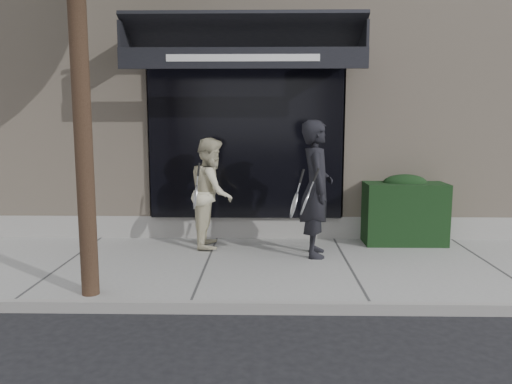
{
  "coord_description": "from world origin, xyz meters",
  "views": [
    {
      "loc": [
        -1.16,
        -6.84,
        2.13
      ],
      "look_at": [
        -1.31,
        0.6,
        1.05
      ],
      "focal_mm": 35.0,
      "sensor_mm": 36.0,
      "label": 1
    }
  ],
  "objects": [
    {
      "name": "ground",
      "position": [
        0.0,
        0.0,
        0.0
      ],
      "size": [
        80.0,
        80.0,
        0.0
      ],
      "primitive_type": "plane",
      "color": "black",
      "rests_on": "ground"
    },
    {
      "name": "sidewalk",
      "position": [
        0.0,
        0.0,
        0.06
      ],
      "size": [
        20.0,
        3.0,
        0.12
      ],
      "primitive_type": "cube",
      "color": "gray",
      "rests_on": "ground"
    },
    {
      "name": "curb",
      "position": [
        0.0,
        -1.55,
        0.07
      ],
      "size": [
        20.0,
        0.1,
        0.14
      ],
      "primitive_type": "cube",
      "color": "gray",
      "rests_on": "ground"
    },
    {
      "name": "building_facade",
      "position": [
        -0.01,
        4.96,
        2.74
      ],
      "size": [
        14.3,
        8.04,
        5.64
      ],
      "color": "#BBA68E",
      "rests_on": "ground"
    },
    {
      "name": "hedge",
      "position": [
        1.1,
        1.25,
        0.66
      ],
      "size": [
        1.3,
        0.7,
        1.14
      ],
      "color": "black",
      "rests_on": "sidewalk"
    },
    {
      "name": "pedestrian_front",
      "position": [
        -0.42,
        0.45,
        1.13
      ],
      "size": [
        0.7,
        0.95,
        2.01
      ],
      "color": "black",
      "rests_on": "sidewalk"
    },
    {
      "name": "pedestrian_back",
      "position": [
        -2.02,
        0.98,
        0.99
      ],
      "size": [
        0.7,
        0.96,
        1.74
      ],
      "color": "beige",
      "rests_on": "sidewalk"
    }
  ]
}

